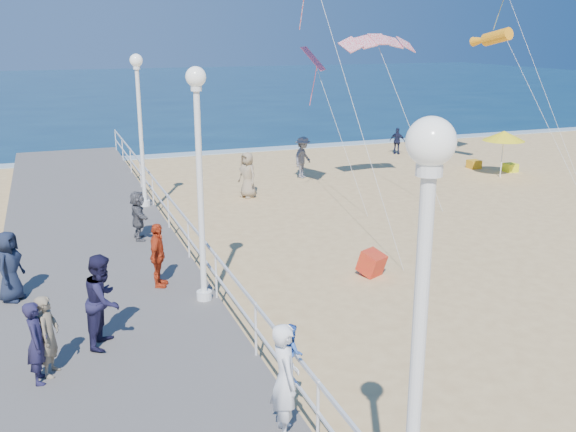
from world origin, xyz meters
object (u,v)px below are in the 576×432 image
object	(u,v)px
spectator_4	(9,266)
lamp_post_mid	(199,162)
spectator_3	(158,255)
beach_chair_left	(474,164)
toddler_held	(291,351)
box_kite	(372,265)
spectator_0	(37,342)
spectator_5	(138,215)
beach_walker_c	(247,175)
beach_walker_a	(303,157)
spectator_6	(48,336)
spectator_7	(103,300)
lamp_post_near	(419,336)
beach_umbrella	(504,136)
beach_walker_b	(397,141)
beach_chair_right	(510,168)
woman_holding_toddler	(285,380)
lamp_post_far	(140,115)

from	to	relation	value
spectator_4	lamp_post_mid	bearing A→B (deg)	-81.92
spectator_3	beach_chair_left	xyz separation A→B (m)	(17.21, 10.80, -1.00)
toddler_held	lamp_post_mid	bearing A→B (deg)	6.79
box_kite	spectator_0	bearing A→B (deg)	176.16
spectator_3	spectator_5	bearing A→B (deg)	21.29
spectator_4	beach_walker_c	distance (m)	12.26
lamp_post_mid	beach_walker_a	distance (m)	15.33
spectator_6	spectator_7	world-z (taller)	spectator_7
lamp_post_near	spectator_3	world-z (taller)	lamp_post_near
spectator_4	box_kite	world-z (taller)	spectator_4
spectator_4	beach_walker_c	world-z (taller)	spectator_4
spectator_5	beach_umbrella	world-z (taller)	beach_umbrella
lamp_post_near	spectator_6	xyz separation A→B (m)	(-3.40, 6.64, -2.50)
beach_umbrella	beach_walker_b	bearing A→B (deg)	102.64
beach_chair_right	beach_walker_a	bearing A→B (deg)	166.85
box_kite	woman_holding_toddler	bearing A→B (deg)	-153.32
spectator_7	beach_walker_b	bearing A→B (deg)	-20.37
lamp_post_mid	spectator_4	xyz separation A→B (m)	(-4.17, 1.53, -2.43)
lamp_post_far	beach_walker_a	size ratio (longest dim) A/B	2.82
spectator_5	beach_walker_c	xyz separation A→B (m)	(5.05, 5.28, -0.23)
spectator_3	spectator_6	bearing A→B (deg)	166.55
beach_chair_left	spectator_3	bearing A→B (deg)	-147.90
lamp_post_mid	spectator_6	size ratio (longest dim) A/B	3.47
beach_walker_c	beach_chair_right	bearing A→B (deg)	68.15
spectator_0	beach_walker_a	world-z (taller)	spectator_0
lamp_post_mid	spectator_7	world-z (taller)	lamp_post_mid
lamp_post_far	spectator_3	size ratio (longest dim) A/B	3.32
spectator_0	beach_chair_left	bearing A→B (deg)	-48.18
spectator_7	beach_chair_left	size ratio (longest dim) A/B	3.43
lamp_post_far	beach_umbrella	bearing A→B (deg)	3.00
beach_walker_b	beach_umbrella	size ratio (longest dim) A/B	0.67
lamp_post_far	spectator_0	bearing A→B (deg)	-107.29
spectator_7	spectator_0	bearing A→B (deg)	153.48
lamp_post_mid	spectator_5	size ratio (longest dim) A/B	3.54
toddler_held	spectator_6	distance (m)	4.67
lamp_post_far	beach_walker_c	distance (m)	5.27
spectator_5	box_kite	world-z (taller)	spectator_5
spectator_0	spectator_5	xyz separation A→B (m)	(2.84, 7.67, -0.01)
lamp_post_far	beach_walker_b	xyz separation A→B (m)	(14.75, 7.62, -2.94)
woman_holding_toddler	spectator_5	bearing A→B (deg)	9.54
spectator_4	beach_umbrella	distance (m)	22.08
lamp_post_far	beach_chair_left	distance (m)	16.99
spectator_3	spectator_4	bearing A→B (deg)	106.35
spectator_7	beach_chair_right	world-z (taller)	spectator_7
spectator_7	box_kite	size ratio (longest dim) A/B	3.14
lamp_post_mid	spectator_3	size ratio (longest dim) A/B	3.32
beach_walker_b	spectator_3	bearing A→B (deg)	89.70
spectator_0	spectator_4	bearing A→B (deg)	13.85
box_kite	spectator_5	bearing A→B (deg)	117.05
beach_chair_right	lamp_post_far	bearing A→B (deg)	-174.54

